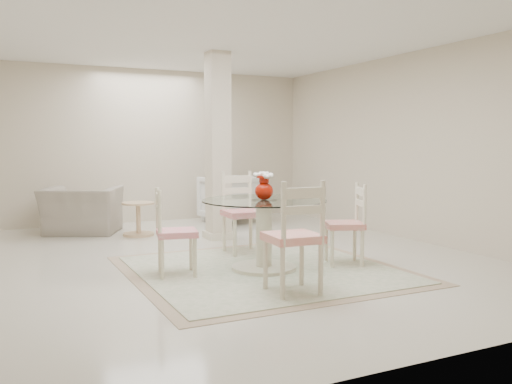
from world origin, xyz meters
name	(u,v)px	position (x,y,z in m)	size (l,w,h in m)	color
ground	(220,258)	(0.00, 0.00, 0.00)	(7.00, 7.00, 0.00)	beige
room_shell	(219,104)	(0.00, 0.00, 1.86)	(6.02, 7.02, 2.71)	beige
column	(218,146)	(0.50, 1.30, 1.35)	(0.30, 0.30, 2.70)	beige
area_rug	(264,270)	(0.19, -0.81, 0.01)	(2.86, 2.86, 0.02)	tan
dining_table	(264,235)	(0.19, -0.81, 0.40)	(1.35, 1.35, 0.78)	beige
red_vase	(264,186)	(0.19, -0.81, 0.93)	(0.23, 0.22, 0.31)	#A71305
dining_chair_east	(350,218)	(1.18, -1.01, 0.55)	(0.54, 0.54, 1.04)	#F1E6C6
dining_chair_north	(241,206)	(0.36, 0.20, 0.60)	(0.47, 0.47, 1.14)	#F6EBCA
dining_chair_west	(170,226)	(-0.81, -0.62, 0.54)	(0.48, 0.48, 1.02)	#F2EAC7
dining_chair_south	(296,229)	(0.01, -1.82, 0.62)	(0.50, 0.50, 1.17)	beige
recliner_taupe	(82,210)	(-1.24, 2.64, 0.36)	(1.10, 0.96, 0.71)	gray
armchair_white	(231,199)	(1.33, 2.76, 0.42)	(0.89, 0.91, 0.83)	silver
side_table	(138,220)	(-0.50, 2.05, 0.23)	(0.49, 0.49, 0.51)	tan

